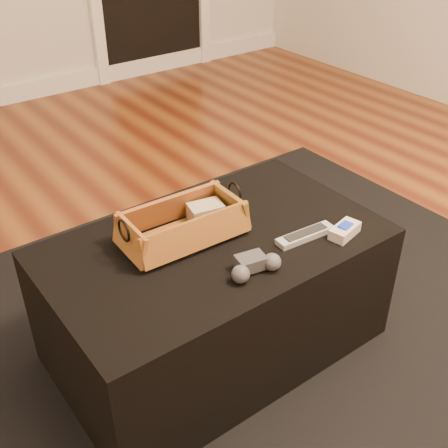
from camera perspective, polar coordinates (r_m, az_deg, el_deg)
floor at (r=1.91m, az=1.96°, el=-13.14°), size 5.00×5.50×0.01m
area_rug at (r=1.90m, az=0.06°, el=-13.03°), size 2.60×2.00×0.01m
ottoman at (r=1.78m, az=-0.91°, el=-7.25°), size 1.00×0.60×0.42m
tv_remote at (r=1.63m, az=-4.47°, el=-1.21°), size 0.20×0.06×0.02m
cloth_bundle at (r=1.70m, az=-1.87°, el=1.18°), size 0.11×0.09×0.06m
wicker_basket at (r=1.64m, az=-4.20°, el=-0.19°), size 0.38×0.21×0.13m
game_controller at (r=1.51m, az=3.10°, el=-4.25°), size 0.16×0.09×0.05m
silver_remote at (r=1.67m, az=8.26°, el=-1.11°), size 0.20×0.06×0.02m
cream_gadget at (r=1.70m, az=12.16°, el=-0.65°), size 0.11×0.07×0.04m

